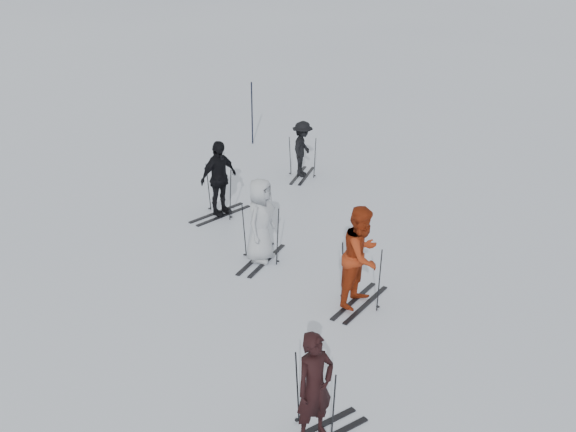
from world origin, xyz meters
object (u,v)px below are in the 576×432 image
object	(u,v)px
skier_uphill_far	(302,150)
piste_marker	(252,113)
skier_near_dark	(315,389)
skier_uphill_left	(219,179)
skier_grey	(261,221)
skier_red	(362,257)

from	to	relation	value
skier_uphill_far	piste_marker	world-z (taller)	piste_marker
skier_near_dark	piste_marker	bearing A→B (deg)	59.92
skier_uphill_left	piste_marker	xyz separation A→B (m)	(-2.09, 5.65, 0.07)
skier_near_dark	skier_grey	bearing A→B (deg)	63.28
skier_near_dark	skier_red	xyz separation A→B (m)	(-0.75, 3.93, 0.14)
skier_near_dark	skier_uphill_left	bearing A→B (deg)	67.83
skier_red	skier_near_dark	bearing A→B (deg)	-161.56
skier_near_dark	skier_grey	size ratio (longest dim) A/B	0.92
skier_uphill_left	piste_marker	bearing A→B (deg)	37.82
skier_near_dark	skier_grey	distance (m)	5.84
skier_uphill_far	piste_marker	distance (m)	3.52
skier_red	skier_uphill_left	world-z (taller)	skier_red
skier_red	piste_marker	world-z (taller)	piste_marker
skier_near_dark	piste_marker	distance (m)	14.39
skier_red	skier_grey	distance (m)	2.73
skier_uphill_left	skier_red	bearing A→B (deg)	-102.12
skier_grey	skier_uphill_far	world-z (taller)	skier_grey
skier_red	piste_marker	bearing A→B (deg)	46.89
skier_near_dark	skier_uphill_far	xyz separation A→B (m)	(-4.77, 10.09, -0.06)
skier_red	skier_grey	xyz separation A→B (m)	(-2.60, 0.85, -0.07)
skier_grey	skier_uphill_far	bearing A→B (deg)	13.18
piste_marker	skier_uphill_far	bearing A→B (deg)	-37.98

